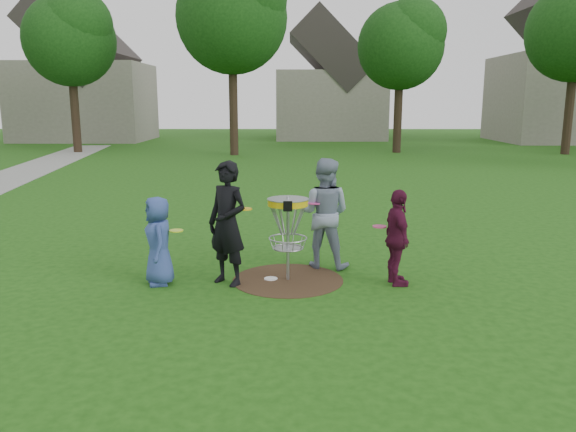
{
  "coord_description": "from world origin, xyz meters",
  "views": [
    {
      "loc": [
        0.05,
        -8.72,
        2.86
      ],
      "look_at": [
        0.0,
        0.3,
        1.0
      ],
      "focal_mm": 35.0,
      "sensor_mm": 36.0,
      "label": 1
    }
  ],
  "objects_px": {
    "player_grey": "(324,213)",
    "disc_golf_basket": "(288,219)",
    "player_blue": "(159,241)",
    "player_black": "(227,223)",
    "player_maroon": "(397,238)"
  },
  "relations": [
    {
      "from": "player_black",
      "to": "disc_golf_basket",
      "type": "bearing_deg",
      "value": 46.46
    },
    {
      "from": "player_grey",
      "to": "player_maroon",
      "type": "relative_size",
      "value": 1.25
    },
    {
      "from": "player_grey",
      "to": "disc_golf_basket",
      "type": "relative_size",
      "value": 1.38
    },
    {
      "from": "player_black",
      "to": "player_grey",
      "type": "distance_m",
      "value": 1.83
    },
    {
      "from": "player_blue",
      "to": "disc_golf_basket",
      "type": "xyz_separation_m",
      "value": [
        2.03,
        0.2,
        0.32
      ]
    },
    {
      "from": "player_black",
      "to": "disc_golf_basket",
      "type": "xyz_separation_m",
      "value": [
        0.94,
        0.18,
        0.04
      ]
    },
    {
      "from": "player_blue",
      "to": "player_black",
      "type": "distance_m",
      "value": 1.12
    },
    {
      "from": "player_black",
      "to": "player_maroon",
      "type": "bearing_deg",
      "value": 34.81
    },
    {
      "from": "player_black",
      "to": "player_maroon",
      "type": "xyz_separation_m",
      "value": [
        2.65,
        -0.04,
        -0.22
      ]
    },
    {
      "from": "player_black",
      "to": "player_grey",
      "type": "bearing_deg",
      "value": 67.04
    },
    {
      "from": "player_black",
      "to": "player_maroon",
      "type": "height_order",
      "value": "player_black"
    },
    {
      "from": "player_blue",
      "to": "player_black",
      "type": "height_order",
      "value": "player_black"
    },
    {
      "from": "player_blue",
      "to": "player_grey",
      "type": "distance_m",
      "value": 2.83
    },
    {
      "from": "player_blue",
      "to": "player_maroon",
      "type": "xyz_separation_m",
      "value": [
        3.74,
        -0.02,
        0.06
      ]
    },
    {
      "from": "player_blue",
      "to": "player_black",
      "type": "xyz_separation_m",
      "value": [
        1.09,
        0.02,
        0.28
      ]
    }
  ]
}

